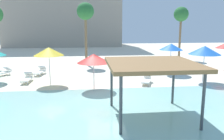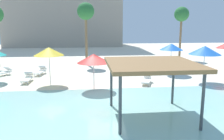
# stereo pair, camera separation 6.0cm
# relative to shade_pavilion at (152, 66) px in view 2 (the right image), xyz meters

# --- Properties ---
(ground_plane) EXTENTS (80.00, 80.00, 0.00)m
(ground_plane) POSITION_rel_shade_pavilion_xyz_m (-1.88, 3.88, -2.63)
(ground_plane) COLOR beige
(lagoon_water) EXTENTS (44.00, 13.50, 0.04)m
(lagoon_water) POSITION_rel_shade_pavilion_xyz_m (-1.88, -1.37, -2.61)
(lagoon_water) COLOR #99D1C6
(lagoon_water) RESTS_ON ground
(shade_pavilion) EXTENTS (4.28, 4.28, 2.80)m
(shade_pavilion) POSITION_rel_shade_pavilion_xyz_m (0.00, 0.00, 0.00)
(shade_pavilion) COLOR #42474C
(shade_pavilion) RESTS_ON ground
(beach_umbrella_yellow_1) EXTENTS (2.26, 2.26, 2.87)m
(beach_umbrella_yellow_1) POSITION_rel_shade_pavilion_xyz_m (-5.97, 7.25, -0.07)
(beach_umbrella_yellow_1) COLOR silver
(beach_umbrella_yellow_1) RESTS_ON ground
(beach_umbrella_blue_3) EXTENTS (2.14, 2.14, 2.81)m
(beach_umbrella_blue_3) POSITION_rel_shade_pavilion_xyz_m (4.66, 10.21, -0.12)
(beach_umbrella_blue_3) COLOR silver
(beach_umbrella_blue_3) RESTS_ON ground
(beach_umbrella_red_5) EXTENTS (2.33, 2.33, 2.57)m
(beach_umbrella_red_5) POSITION_rel_shade_pavilion_xyz_m (-2.66, 5.40, -0.38)
(beach_umbrella_red_5) COLOR silver
(beach_umbrella_red_5) RESTS_ON ground
(beach_umbrella_blue_7) EXTENTS (2.48, 2.48, 2.91)m
(beach_umbrella_blue_7) POSITION_rel_shade_pavilion_xyz_m (6.14, 6.76, -0.06)
(beach_umbrella_blue_7) COLOR silver
(beach_umbrella_blue_7) RESTS_ON ground
(lounge_chair_0) EXTENTS (0.91, 1.97, 0.74)m
(lounge_chair_0) POSITION_rel_shade_pavilion_xyz_m (-7.40, 11.05, -2.30)
(lounge_chair_0) COLOR white
(lounge_chair_0) RESTS_ON ground
(lounge_chair_1) EXTENTS (1.20, 1.99, 0.74)m
(lounge_chair_1) POSITION_rel_shade_pavilion_xyz_m (1.52, 6.77, -2.30)
(lounge_chair_1) COLOR white
(lounge_chair_1) RESTS_ON ground
(lounge_chair_4) EXTENTS (1.56, 1.91, 0.74)m
(lounge_chair_4) POSITION_rel_shade_pavilion_xyz_m (-10.71, 10.89, -2.30)
(lounge_chair_4) COLOR white
(lounge_chair_4) RESTS_ON ground
(lounge_chair_5) EXTENTS (0.63, 1.90, 0.74)m
(lounge_chair_5) POSITION_rel_shade_pavilion_xyz_m (-7.93, 8.23, -2.30)
(lounge_chair_5) COLOR white
(lounge_chair_5) RESTS_ON ground
(palm_tree_0) EXTENTS (1.90, 1.90, 6.91)m
(palm_tree_0) POSITION_rel_shade_pavilion_xyz_m (-3.15, 16.03, 3.14)
(palm_tree_0) COLOR brown
(palm_tree_0) RESTS_ON ground
(palm_tree_1) EXTENTS (1.90, 1.90, 6.76)m
(palm_tree_1) POSITION_rel_shade_pavilion_xyz_m (9.22, 19.50, 3.00)
(palm_tree_1) COLOR brown
(palm_tree_1) RESTS_ON ground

